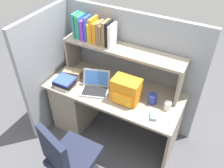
{
  "coord_description": "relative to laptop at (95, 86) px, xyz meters",
  "views": [
    {
      "loc": [
        0.99,
        -1.91,
        2.55
      ],
      "look_at": [
        0.0,
        -0.05,
        0.85
      ],
      "focal_mm": 38.7,
      "sensor_mm": 36.0,
      "label": 1
    }
  ],
  "objects": [
    {
      "name": "overhead_hutch",
      "position": [
        0.19,
        0.3,
        0.3
      ],
      "size": [
        1.44,
        0.28,
        0.45
      ],
      "color": "gray",
      "rests_on": "desk"
    },
    {
      "name": "cubicle_partition_left",
      "position": [
        -0.66,
        0.05,
        -0.01
      ],
      "size": [
        0.05,
        1.06,
        1.55
      ],
      "primitive_type": "cube",
      "color": "gray",
      "rests_on": "ground_plane"
    },
    {
      "name": "snack_canister",
      "position": [
        0.66,
        0.1,
        0.01
      ],
      "size": [
        0.1,
        0.1,
        0.12
      ],
      "primitive_type": "cylinder",
      "color": "navy",
      "rests_on": "desk"
    },
    {
      "name": "laptop",
      "position": [
        0.0,
        0.0,
        0.0
      ],
      "size": [
        0.38,
        0.35,
        0.22
      ],
      "color": "#B7BABF",
      "rests_on": "desk"
    },
    {
      "name": "reference_books_on_shelf",
      "position": [
        -0.17,
        0.3,
        0.53
      ],
      "size": [
        0.51,
        0.17,
        0.29
      ],
      "color": "teal",
      "rests_on": "overhead_hutch"
    },
    {
      "name": "desk",
      "position": [
        -0.2,
        0.1,
        -0.38
      ],
      "size": [
        1.6,
        0.7,
        0.73
      ],
      "color": "gray",
      "rests_on": "ground_plane"
    },
    {
      "name": "office_chair",
      "position": [
        0.15,
        -0.77,
        -0.39
      ],
      "size": [
        0.52,
        0.54,
        0.93
      ],
      "rotation": [
        0.0,
        0.0,
        2.82
      ],
      "color": "black",
      "rests_on": "ground_plane"
    },
    {
      "name": "backpack",
      "position": [
        0.38,
        0.01,
        0.08
      ],
      "size": [
        0.3,
        0.23,
        0.27
      ],
      "color": "orange",
      "rests_on": "desk"
    },
    {
      "name": "paper_cup",
      "position": [
        0.84,
        0.09,
        -0.01
      ],
      "size": [
        0.08,
        0.08,
        0.09
      ],
      "primitive_type": "cylinder",
      "color": "white",
      "rests_on": "desk"
    },
    {
      "name": "cubicle_partition_rear",
      "position": [
        0.19,
        0.48,
        -0.01
      ],
      "size": [
        1.84,
        0.05,
        1.55
      ],
      "primitive_type": "cube",
      "color": "gray",
      "rests_on": "ground_plane"
    },
    {
      "name": "desk_book_stack",
      "position": [
        -0.36,
        -0.11,
        -0.0
      ],
      "size": [
        0.24,
        0.2,
        0.1
      ],
      "color": "white",
      "rests_on": "desk"
    },
    {
      "name": "tissue_box",
      "position": [
        -0.37,
        0.08,
        -0.0
      ],
      "size": [
        0.24,
        0.16,
        0.1
      ],
      "primitive_type": "cube",
      "rotation": [
        0.0,
        0.0,
        0.22
      ],
      "color": "#9E7F60",
      "rests_on": "desk"
    },
    {
      "name": "computer_mouse",
      "position": [
        0.75,
        -0.1,
        -0.03
      ],
      "size": [
        0.09,
        0.12,
        0.03
      ],
      "primitive_type": "cube",
      "rotation": [
        0.0,
        0.0,
        0.34
      ],
      "color": "#7299C6",
      "rests_on": "desk"
    },
    {
      "name": "ground_plane",
      "position": [
        0.19,
        0.1,
        -0.78
      ],
      "size": [
        8.0,
        8.0,
        0.0
      ],
      "primitive_type": "plane",
      "color": "#4C4C51"
    }
  ]
}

